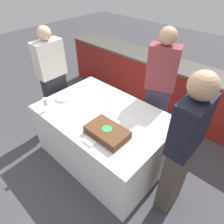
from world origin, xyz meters
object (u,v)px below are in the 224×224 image
(cake, at_px, (107,132))
(person_cutting_cake, at_px, (159,90))
(person_seated_left, at_px, (54,81))
(person_seated_right, at_px, (182,151))
(wine_glass, at_px, (46,102))
(plate_stack, at_px, (64,97))

(cake, distance_m, person_cutting_cake, 1.02)
(person_cutting_cake, bearing_deg, cake, 68.42)
(person_seated_left, relative_size, person_seated_right, 0.96)
(person_cutting_cake, bearing_deg, person_seated_right, 112.03)
(cake, height_order, wine_glass, wine_glass)
(plate_stack, height_order, person_seated_right, person_seated_right)
(plate_stack, bearing_deg, wine_glass, -78.04)
(wine_glass, distance_m, person_cutting_cake, 1.49)
(cake, height_order, person_seated_right, person_seated_right)
(cake, xyz_separation_m, person_cutting_cake, (-0.00, 1.02, 0.07))
(cake, bearing_deg, person_seated_left, 169.71)
(wine_glass, bearing_deg, person_seated_right, 14.94)
(person_cutting_cake, distance_m, person_seated_left, 1.56)
(cake, xyz_separation_m, person_seated_right, (0.74, 0.25, 0.07))
(wine_glass, xyz_separation_m, person_seated_right, (1.61, 0.43, -0.00))
(plate_stack, bearing_deg, person_cutting_cake, 43.86)
(wine_glass, bearing_deg, person_seated_left, 138.04)
(cake, xyz_separation_m, person_seated_left, (-1.35, 0.25, 0.02))
(plate_stack, xyz_separation_m, person_cutting_cake, (0.94, 0.90, 0.10))
(person_seated_right, bearing_deg, wine_glass, -75.06)
(person_seated_left, bearing_deg, cake, -100.29)
(plate_stack, relative_size, person_seated_left, 0.14)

